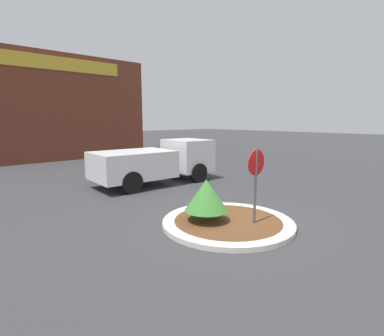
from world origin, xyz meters
TOP-DOWN VIEW (x-y plane):
  - ground_plane at (0.00, 0.00)m, footprint 120.00×120.00m
  - traffic_island at (0.00, 0.00)m, footprint 3.68×3.68m
  - stop_sign at (0.38, -0.62)m, footprint 0.69×0.07m
  - island_shrub at (-0.47, 0.39)m, footprint 1.21×1.21m
  - utility_truck at (1.79, 5.87)m, footprint 5.73×2.59m
  - storefront_building at (0.60, 19.50)m, footprint 14.84×6.07m

SIDE VIEW (x-z plane):
  - ground_plane at x=0.00m, z-range 0.00..0.00m
  - traffic_island at x=0.00m, z-range 0.00..0.13m
  - island_shrub at x=-0.47m, z-range 0.28..1.45m
  - utility_truck at x=1.79m, z-range 0.06..2.01m
  - stop_sign at x=0.38m, z-range 0.41..2.58m
  - storefront_building at x=0.60m, z-range 0.00..7.49m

